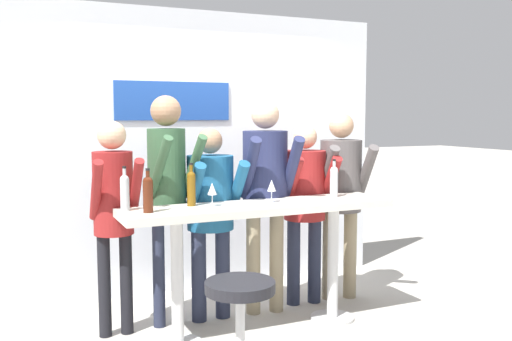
# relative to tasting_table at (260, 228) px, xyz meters

# --- Properties ---
(ground_plane) EXTENTS (40.00, 40.00, 0.00)m
(ground_plane) POSITION_rel_tasting_table_xyz_m (0.00, 0.00, -0.83)
(ground_plane) COLOR #B2ADA3
(back_wall) EXTENTS (3.74, 0.12, 2.68)m
(back_wall) POSITION_rel_tasting_table_xyz_m (-0.00, 1.34, 0.52)
(back_wall) COLOR silver
(back_wall) RESTS_ON ground_plane
(tasting_table) EXTENTS (2.14, 0.49, 1.02)m
(tasting_table) POSITION_rel_tasting_table_xyz_m (0.00, 0.00, 0.00)
(tasting_table) COLOR silver
(tasting_table) RESTS_ON ground_plane
(bar_stool) EXTENTS (0.46, 0.46, 0.67)m
(bar_stool) POSITION_rel_tasting_table_xyz_m (-0.48, -0.75, -0.38)
(bar_stool) COLOR silver
(bar_stool) RESTS_ON ground_plane
(person_far_left) EXTENTS (0.37, 0.49, 1.65)m
(person_far_left) POSITION_rel_tasting_table_xyz_m (-1.04, 0.39, 0.22)
(person_far_left) COLOR black
(person_far_left) RESTS_ON ground_plane
(person_left) EXTENTS (0.42, 0.57, 1.85)m
(person_left) POSITION_rel_tasting_table_xyz_m (-0.61, 0.44, 0.35)
(person_left) COLOR #23283D
(person_left) RESTS_ON ground_plane
(person_center_left) EXTENTS (0.45, 0.52, 1.59)m
(person_center_left) POSITION_rel_tasting_table_xyz_m (-0.25, 0.41, 0.15)
(person_center_left) COLOR #23283D
(person_center_left) RESTS_ON ground_plane
(person_center) EXTENTS (0.50, 0.61, 1.82)m
(person_center) POSITION_rel_tasting_table_xyz_m (0.23, 0.38, 0.30)
(person_center) COLOR gray
(person_center) RESTS_ON ground_plane
(person_center_right) EXTENTS (0.48, 0.56, 1.61)m
(person_center_right) POSITION_rel_tasting_table_xyz_m (0.65, 0.44, 0.16)
(person_center_right) COLOR #23283D
(person_center_right) RESTS_ON ground_plane
(person_right) EXTENTS (0.52, 0.61, 1.71)m
(person_right) POSITION_rel_tasting_table_xyz_m (1.02, 0.44, 0.23)
(person_right) COLOR gray
(person_right) RESTS_ON ground_plane
(wine_bottle_0) EXTENTS (0.07, 0.07, 0.31)m
(wine_bottle_0) POSITION_rel_tasting_table_xyz_m (-0.88, -0.03, 0.33)
(wine_bottle_0) COLOR #4C1E0F
(wine_bottle_0) RESTS_ON tasting_table
(wine_bottle_1) EXTENTS (0.06, 0.06, 0.32)m
(wine_bottle_1) POSITION_rel_tasting_table_xyz_m (-0.51, 0.12, 0.34)
(wine_bottle_1) COLOR brown
(wine_bottle_1) RESTS_ON tasting_table
(wine_bottle_2) EXTENTS (0.07, 0.07, 0.31)m
(wine_bottle_2) POSITION_rel_tasting_table_xyz_m (0.71, 0.08, 0.33)
(wine_bottle_2) COLOR #B7BCC1
(wine_bottle_2) RESTS_ON tasting_table
(wine_bottle_3) EXTENTS (0.07, 0.07, 0.32)m
(wine_bottle_3) POSITION_rel_tasting_table_xyz_m (-1.01, 0.11, 0.33)
(wine_bottle_3) COLOR #B7BCC1
(wine_bottle_3) RESTS_ON tasting_table
(wine_glass_0) EXTENTS (0.07, 0.07, 0.18)m
(wine_glass_0) POSITION_rel_tasting_table_xyz_m (-0.37, 0.04, 0.32)
(wine_glass_0) COLOR silver
(wine_glass_0) RESTS_ON tasting_table
(wine_glass_1) EXTENTS (0.07, 0.07, 0.18)m
(wine_glass_1) POSITION_rel_tasting_table_xyz_m (0.11, 0.03, 0.32)
(wine_glass_1) COLOR silver
(wine_glass_1) RESTS_ON tasting_table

